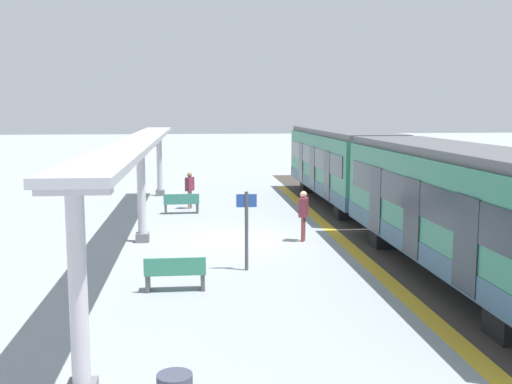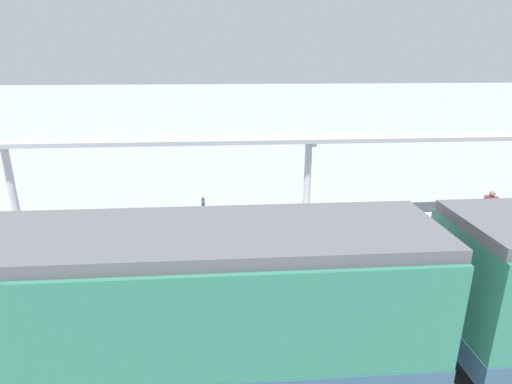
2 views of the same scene
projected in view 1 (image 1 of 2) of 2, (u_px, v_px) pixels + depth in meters
name	position (u px, v px, depth m)	size (l,w,h in m)	color
ground_plane	(240.00, 240.00, 20.75)	(176.00, 176.00, 0.00)	gray
tactile_edge_strip	(340.00, 238.00, 21.10)	(0.47, 28.21, 0.01)	gold
trackbed	(391.00, 237.00, 21.29)	(3.20, 40.21, 0.01)	#38332D
train_near_carriage	(340.00, 165.00, 28.60)	(2.65, 12.54, 3.48)	#296F56
train_far_carriage	(461.00, 211.00, 15.67)	(2.65, 12.54, 3.48)	#296F56
canopy_pillar_nearest	(160.00, 163.00, 31.19)	(1.10, 0.44, 3.32)	slate
canopy_pillar_second	(141.00, 192.00, 20.29)	(1.10, 0.44, 3.32)	slate
canopy_pillar_third	(78.00, 294.00, 9.13)	(1.10, 0.44, 3.32)	slate
canopy_beam	(140.00, 141.00, 19.93)	(1.20, 23.19, 0.16)	#A8AAB2
bench_near_end	(175.00, 273.00, 14.93)	(1.50, 0.45, 0.86)	#358065
bench_mid_platform	(181.00, 203.00, 25.96)	(1.51, 0.49, 0.86)	#357B6C
platform_info_sign	(247.00, 223.00, 16.75)	(0.56, 0.10, 2.20)	#4C4C51
passenger_waiting_near_edge	(303.00, 210.00, 20.47)	(0.40, 0.54, 1.71)	brown
passenger_by_the_benches	(190.00, 186.00, 27.18)	(0.43, 0.51, 1.63)	gray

